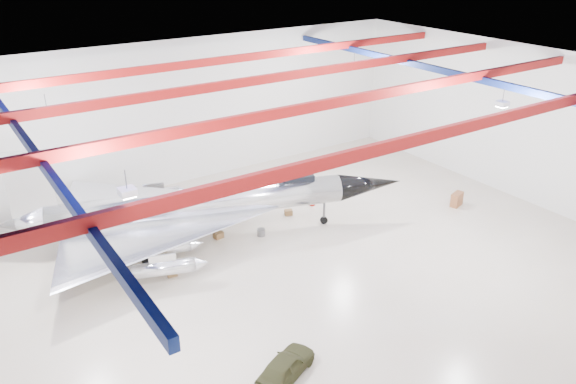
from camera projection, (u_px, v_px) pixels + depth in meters
floor at (280, 268)px, 32.72m from camera, size 40.00×40.00×0.00m
wall_back at (170, 115)px, 41.80m from camera, size 40.00×0.00×40.00m
wall_right at (511, 121)px, 40.53m from camera, size 0.00×30.00×30.00m
ceiling at (278, 81)px, 28.16m from camera, size 40.00×40.00×0.00m
ceiling_structure at (278, 95)px, 28.44m from camera, size 39.50×29.50×1.08m
jet_aircraft at (200, 207)px, 34.93m from camera, size 24.55×18.30×6.91m
jeep at (286, 366)px, 24.43m from camera, size 3.64×2.66×1.15m
desk at (457, 199)px, 40.16m from camera, size 1.19×0.83×0.99m
crate_ply at (172, 273)px, 31.91m from camera, size 0.59×0.50×0.38m
toolbox_red at (157, 224)px, 37.48m from camera, size 0.50×0.44×0.30m
engine_drum at (261, 232)px, 36.20m from camera, size 0.64×0.64×0.47m
parts_bin at (288, 212)px, 38.93m from camera, size 0.64×0.58×0.37m
crate_small at (139, 256)px, 33.68m from camera, size 0.44×0.39×0.26m
tool_chest at (312, 203)px, 40.35m from camera, size 0.48×0.48×0.37m
oil_barrel at (218, 235)px, 35.94m from camera, size 0.64×0.54×0.40m
spares_box at (260, 201)px, 40.59m from camera, size 0.53×0.53×0.40m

